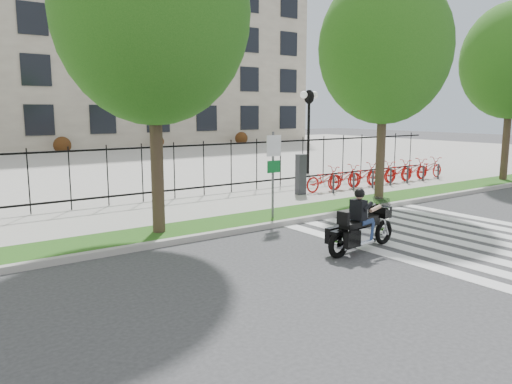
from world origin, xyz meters
TOP-DOWN VIEW (x-y plane):
  - ground at (0.00, 0.00)m, footprint 120.00×120.00m
  - curb at (0.00, 4.10)m, footprint 60.00×0.20m
  - grass_verge at (0.00, 4.95)m, footprint 60.00×1.50m
  - sidewalk at (0.00, 7.45)m, footprint 60.00×3.50m
  - plaza at (0.00, 25.00)m, footprint 80.00×34.00m
  - crosswalk_stripes at (4.83, 0.00)m, footprint 5.70×8.00m
  - iron_fence at (0.00, 9.20)m, footprint 30.00×0.06m
  - lamp_post_right at (10.00, 12.00)m, footprint 1.06×0.70m
  - street_tree_1 at (-1.38, 4.95)m, footprint 4.79×4.79m
  - street_tree_2 at (7.11, 4.95)m, footprint 4.51×4.51m
  - street_tree_3 at (15.55, 4.95)m, footprint 4.40×4.40m
  - bike_share_station at (9.80, 7.20)m, footprint 8.88×0.86m
  - sign_pole_regulatory at (2.06, 4.58)m, footprint 0.50×0.09m
  - motorcycle_rider at (1.93, 1.02)m, footprint 2.33×0.74m

SIDE VIEW (x-z plane):
  - ground at x=0.00m, z-range 0.00..0.00m
  - crosswalk_stripes at x=4.83m, z-range 0.00..0.01m
  - plaza at x=0.00m, z-range 0.00..0.10m
  - curb at x=0.00m, z-range 0.00..0.15m
  - grass_verge at x=0.00m, z-range 0.00..0.15m
  - sidewalk at x=0.00m, z-range 0.00..0.15m
  - motorcycle_rider at x=1.93m, z-range -0.30..1.50m
  - bike_share_station at x=9.80m, z-range -0.12..1.38m
  - iron_fence at x=0.00m, z-range 0.15..2.15m
  - sign_pole_regulatory at x=2.06m, z-range 0.49..2.99m
  - lamp_post_right at x=10.00m, z-range 1.08..5.33m
  - street_tree_2 at x=7.11m, z-range 1.44..9.25m
  - street_tree_3 at x=15.55m, z-range 1.49..9.27m
  - street_tree_1 at x=-1.38m, z-range 1.50..9.72m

